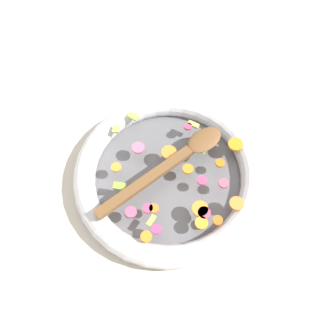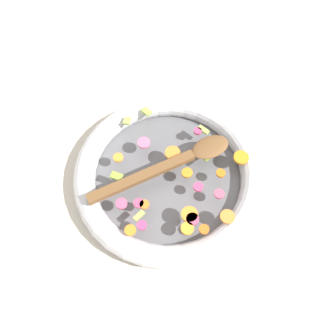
# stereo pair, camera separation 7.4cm
# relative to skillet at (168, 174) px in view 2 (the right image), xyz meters

# --- Properties ---
(ground_plane) EXTENTS (4.00, 4.00, 0.00)m
(ground_plane) POSITION_rel_skillet_xyz_m (0.00, 0.00, -0.02)
(ground_plane) COLOR beige
(skillet) EXTENTS (0.44, 0.44, 0.05)m
(skillet) POSITION_rel_skillet_xyz_m (0.00, 0.00, 0.00)
(skillet) COLOR slate
(skillet) RESTS_ON ground_plane
(chopped_vegetables) EXTENTS (0.36, 0.32, 0.01)m
(chopped_vegetables) POSITION_rel_skillet_xyz_m (0.03, -0.02, 0.03)
(chopped_vegetables) COLOR orange
(chopped_vegetables) RESTS_ON skillet
(wooden_spoon) EXTENTS (0.19, 0.32, 0.01)m
(wooden_spoon) POSITION_rel_skillet_xyz_m (0.01, 0.02, 0.04)
(wooden_spoon) COLOR brown
(wooden_spoon) RESTS_ON chopped_vegetables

